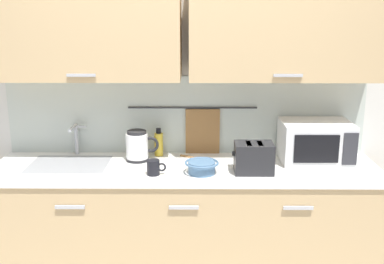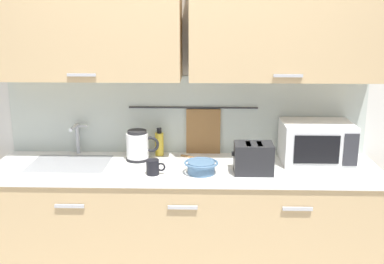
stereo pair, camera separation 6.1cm
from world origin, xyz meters
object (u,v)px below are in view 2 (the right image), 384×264
dish_soap_bottle (159,143)px  wooden_spoon (202,159)px  microwave (316,142)px  mug_near_sink (153,167)px  toaster (253,158)px  electric_kettle (138,146)px  mixing_bowl (201,167)px

dish_soap_bottle → wooden_spoon: size_ratio=0.78×
microwave → mug_near_sink: 1.10m
mug_near_sink → toaster: 0.63m
microwave → electric_kettle: size_ratio=2.03×
toaster → dish_soap_bottle: bearing=150.6°
mug_near_sink → mixing_bowl: (0.30, 0.03, -0.00)m
mug_near_sink → toaster: size_ratio=0.47×
mug_near_sink → toaster: toaster is taller
microwave → electric_kettle: (-1.20, -0.00, -0.03)m
electric_kettle → mug_near_sink: electric_kettle is taller
wooden_spoon → dish_soap_bottle: bearing=161.1°
microwave → wooden_spoon: microwave is taller
microwave → dish_soap_bottle: bearing=173.8°
dish_soap_bottle → mug_near_sink: dish_soap_bottle is taller
dish_soap_bottle → wooden_spoon: (0.30, -0.10, -0.08)m
mug_near_sink → mixing_bowl: size_ratio=0.56×
toaster → wooden_spoon: size_ratio=1.01×
mug_near_sink → wooden_spoon: (0.30, 0.30, -0.04)m
microwave → mixing_bowl: bearing=-161.5°
mixing_bowl → wooden_spoon: 0.27m
microwave → wooden_spoon: (-0.76, 0.01, -0.13)m
mug_near_sink → mixing_bowl: mug_near_sink is taller
microwave → toaster: microwave is taller
microwave → mug_near_sink: microwave is taller
mixing_bowl → microwave: bearing=18.5°
electric_kettle → dish_soap_bottle: electric_kettle is taller
toaster → mixing_bowl: bearing=-176.3°
electric_kettle → mixing_bowl: 0.50m
wooden_spoon → mug_near_sink: bearing=-135.4°
dish_soap_bottle → toaster: dish_soap_bottle is taller
electric_kettle → mixing_bowl: (0.43, -0.26, -0.06)m
microwave → mug_near_sink: size_ratio=3.83×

